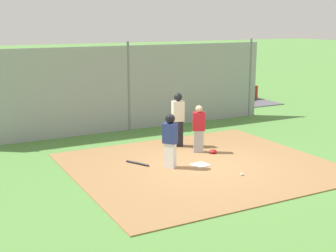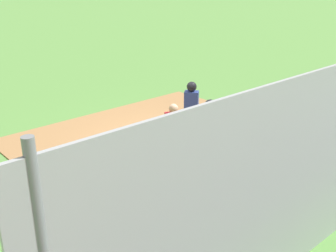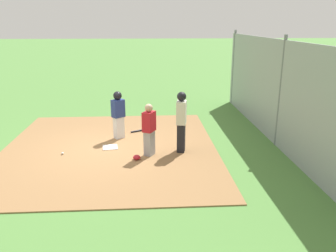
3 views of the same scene
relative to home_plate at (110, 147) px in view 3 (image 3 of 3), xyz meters
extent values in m
plane|color=#51843D|center=(0.00, 0.00, -0.04)|extent=(140.00, 140.00, 0.00)
cube|color=olive|center=(0.00, 0.00, -0.03)|extent=(7.20, 6.40, 0.03)
cube|color=white|center=(0.00, 0.00, 0.00)|extent=(0.49, 0.49, 0.02)
cube|color=#9E9EA3|center=(-0.67, -1.19, 0.35)|extent=(0.37, 0.34, 0.71)
cube|color=#B21923|center=(-0.67, -1.19, 0.99)|extent=(0.46, 0.41, 0.57)
sphere|color=tan|center=(-0.67, -1.19, 1.38)|extent=(0.22, 0.22, 0.22)
cube|color=black|center=(-0.44, -2.13, 0.41)|extent=(0.34, 0.28, 0.85)
cube|color=beige|center=(-0.44, -2.13, 1.17)|extent=(0.43, 0.33, 0.67)
sphere|color=black|center=(-0.44, -2.13, 1.64)|extent=(0.26, 0.26, 0.26)
cube|color=silver|center=(0.88, -0.22, 0.35)|extent=(0.36, 0.37, 0.72)
cube|color=navy|center=(0.88, -0.22, 0.99)|extent=(0.44, 0.46, 0.57)
sphere|color=tan|center=(0.88, -0.22, 1.39)|extent=(0.22, 0.22, 0.22)
sphere|color=black|center=(0.88, -0.22, 1.41)|extent=(0.27, 0.27, 0.27)
cylinder|color=black|center=(1.57, -0.93, 0.02)|extent=(0.43, 0.73, 0.06)
ellipsoid|color=#B21923|center=(-0.99, -0.83, 0.05)|extent=(0.24, 0.20, 0.12)
sphere|color=white|center=(-0.49, 1.31, 0.03)|extent=(0.07, 0.07, 0.07)
cube|color=#93999E|center=(0.00, -5.15, 1.56)|extent=(12.00, 0.05, 3.20)
cylinder|color=slate|center=(0.00, -5.15, 1.64)|extent=(0.10, 0.10, 3.35)
cylinder|color=slate|center=(5.70, -5.15, 1.64)|extent=(0.10, 0.10, 3.35)
camera|label=1|loc=(6.86, 10.86, 4.08)|focal=49.67mm
camera|label=2|loc=(-6.76, -7.89, 4.46)|focal=44.14mm
camera|label=3|loc=(-9.85, -1.13, 3.67)|focal=36.57mm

